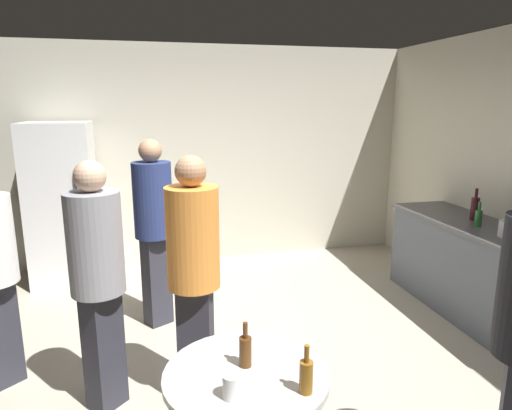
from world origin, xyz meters
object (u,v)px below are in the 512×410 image
at_px(wine_bottle_on_counter, 475,208).
at_px(refrigerator, 63,204).
at_px(foreground_table, 246,392).
at_px(plastic_cup_white, 232,386).
at_px(beer_bottle_amber, 306,375).
at_px(person_in_gray_shirt, 97,269).
at_px(person_in_orange_shirt, 194,263).
at_px(person_in_navy_shirt, 154,219).
at_px(beer_bottle_brown, 245,350).
at_px(beer_bottle_on_counter, 478,218).
at_px(kettle, 510,229).

bearing_deg(wine_bottle_on_counter, refrigerator, 157.18).
height_order(foreground_table, plastic_cup_white, plastic_cup_white).
distance_m(foreground_table, beer_bottle_amber, 0.36).
xyz_separation_m(wine_bottle_on_counter, beer_bottle_amber, (-2.37, -1.91, -0.20)).
bearing_deg(refrigerator, beer_bottle_amber, -65.88).
distance_m(refrigerator, person_in_gray_shirt, 2.50).
relative_size(beer_bottle_amber, person_in_orange_shirt, 0.14).
height_order(wine_bottle_on_counter, person_in_orange_shirt, person_in_orange_shirt).
height_order(plastic_cup_white, person_in_gray_shirt, person_in_gray_shirt).
distance_m(beer_bottle_amber, person_in_orange_shirt, 1.17).
height_order(wine_bottle_on_counter, person_in_gray_shirt, person_in_gray_shirt).
xyz_separation_m(wine_bottle_on_counter, person_in_navy_shirt, (-2.99, 0.37, -0.02)).
bearing_deg(beer_bottle_brown, plastic_cup_white, -115.77).
distance_m(beer_bottle_brown, plastic_cup_white, 0.25).
distance_m(beer_bottle_brown, person_in_gray_shirt, 1.19).
bearing_deg(beer_bottle_on_counter, beer_bottle_amber, -142.79).
distance_m(beer_bottle_amber, person_in_navy_shirt, 2.37).
relative_size(beer_bottle_amber, beer_bottle_brown, 1.00).
relative_size(beer_bottle_amber, person_in_gray_shirt, 0.14).
bearing_deg(person_in_orange_shirt, beer_bottle_brown, 29.79).
xyz_separation_m(beer_bottle_on_counter, beer_bottle_amber, (-2.25, -1.71, -0.17)).
xyz_separation_m(kettle, beer_bottle_on_counter, (-0.02, 0.35, 0.01)).
distance_m(beer_bottle_on_counter, person_in_navy_shirt, 2.93).
bearing_deg(refrigerator, person_in_navy_shirt, -52.99).
bearing_deg(person_in_navy_shirt, beer_bottle_amber, -14.03).
relative_size(refrigerator, wine_bottle_on_counter, 5.81).
bearing_deg(person_in_gray_shirt, wine_bottle_on_counter, 57.72).
bearing_deg(foreground_table, refrigerator, 112.20).
bearing_deg(plastic_cup_white, beer_bottle_brown, 64.23).
distance_m(beer_bottle_amber, plastic_cup_white, 0.33).
distance_m(kettle, wine_bottle_on_counter, 0.56).
distance_m(kettle, foreground_table, 2.77).
xyz_separation_m(beer_bottle_on_counter, plastic_cup_white, (-2.58, -1.67, -0.19)).
distance_m(refrigerator, beer_bottle_amber, 3.93).
distance_m(kettle, beer_bottle_amber, 2.65).
xyz_separation_m(plastic_cup_white, person_in_navy_shirt, (-0.29, 2.24, 0.21)).
bearing_deg(person_in_gray_shirt, person_in_navy_shirt, 117.18).
distance_m(foreground_table, beer_bottle_brown, 0.20).
xyz_separation_m(person_in_navy_shirt, person_in_gray_shirt, (-0.36, -1.12, -0.02)).
bearing_deg(plastic_cup_white, person_in_gray_shirt, 120.27).
relative_size(refrigerator, plastic_cup_white, 16.36).
distance_m(foreground_table, person_in_gray_shirt, 1.27).
relative_size(foreground_table, beer_bottle_amber, 3.48).
xyz_separation_m(beer_bottle_on_counter, person_in_gray_shirt, (-3.23, -0.54, -0.01)).
distance_m(kettle, beer_bottle_on_counter, 0.35).
bearing_deg(beer_bottle_brown, person_in_orange_shirt, 101.50).
distance_m(beer_bottle_on_counter, person_in_orange_shirt, 2.70).
relative_size(beer_bottle_on_counter, beer_bottle_brown, 1.00).
xyz_separation_m(wine_bottle_on_counter, person_in_orange_shirt, (-2.76, -0.82, -0.03)).
bearing_deg(plastic_cup_white, person_in_navy_shirt, 97.47).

